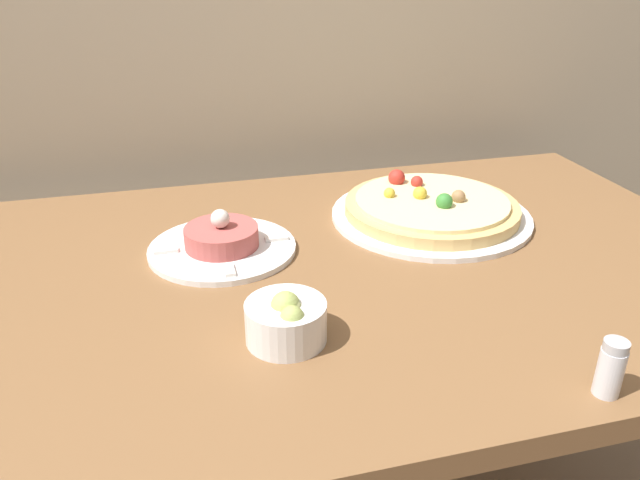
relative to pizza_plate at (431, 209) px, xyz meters
name	(u,v)px	position (x,y,z in m)	size (l,w,h in m)	color
dining_table	(300,314)	(-0.29, -0.14, -0.10)	(1.50, 0.86, 0.74)	brown
pizza_plate	(431,209)	(0.00, 0.00, 0.00)	(0.37, 0.37, 0.07)	white
tartare_plate	(222,242)	(-0.40, -0.04, 0.00)	(0.25, 0.25, 0.08)	white
small_bowl	(286,320)	(-0.35, -0.32, 0.01)	(0.11, 0.11, 0.07)	white
salt_shaker	(611,368)	(-0.01, -0.52, 0.02)	(0.03, 0.03, 0.07)	silver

